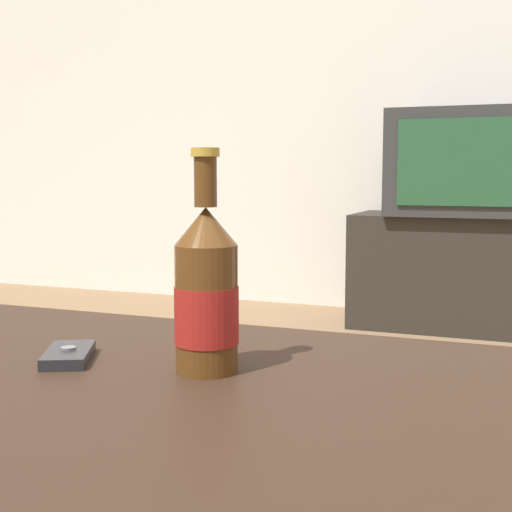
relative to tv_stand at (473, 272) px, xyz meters
name	(u,v)px	position (x,y,z in m)	size (l,w,h in m)	color
back_wall	(441,51)	(-0.21, 0.31, 1.04)	(8.00, 0.05, 2.60)	silver
coffee_table	(81,441)	(-0.21, -2.71, 0.15)	(1.30, 0.70, 0.48)	#332116
tv_stand	(473,272)	(0.00, 0.00, 0.00)	(1.07, 0.48, 0.52)	#28231E
television	(477,163)	(0.00, 0.00, 0.49)	(0.74, 0.56, 0.46)	#2D2D2D
beer_bottle	(206,293)	(-0.10, -2.62, 0.31)	(0.07, 0.07, 0.26)	#563314
cell_phone	(68,355)	(-0.28, -2.64, 0.23)	(0.09, 0.11, 0.02)	#232328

